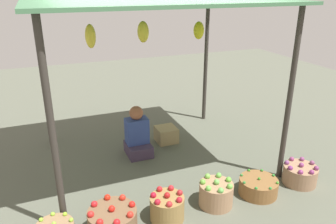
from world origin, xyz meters
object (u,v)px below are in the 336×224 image
at_px(vendor_person, 137,136).
at_px(wooden_crate_near_vendor, 166,134).
at_px(basket_green_chilies, 258,186).
at_px(basket_purple_onions, 300,174).
at_px(basket_red_apples, 167,207).
at_px(basket_green_apples, 216,194).
at_px(basket_red_tomatoes, 113,222).

bearing_deg(vendor_person, wooden_crate_near_vendor, 22.33).
xyz_separation_m(basket_green_chilies, basket_purple_onions, (0.66, 0.00, 0.03)).
bearing_deg(basket_red_apples, basket_green_apples, 2.00).
bearing_deg(wooden_crate_near_vendor, basket_green_chilies, -73.77).
height_order(vendor_person, basket_purple_onions, vendor_person).
xyz_separation_m(basket_red_apples, basket_green_apples, (0.64, 0.02, 0.00)).
bearing_deg(basket_green_chilies, basket_green_apples, 179.47).
distance_m(basket_red_tomatoes, basket_green_apples, 1.26).
distance_m(basket_red_tomatoes, basket_green_chilies, 1.87).
xyz_separation_m(vendor_person, basket_green_apples, (0.49, -1.58, -0.15)).
distance_m(basket_red_apples, wooden_crate_near_vendor, 1.97).
bearing_deg(basket_purple_onions, basket_green_chilies, -179.88).
bearing_deg(basket_green_apples, basket_purple_onions, -0.19).
bearing_deg(basket_red_apples, basket_green_chilies, 0.77).
bearing_deg(basket_purple_onions, basket_green_apples, 179.81).
bearing_deg(basket_green_chilies, wooden_crate_near_vendor, 106.23).
relative_size(vendor_person, basket_green_apples, 1.92).
relative_size(vendor_person, basket_green_chilies, 1.62).
distance_m(vendor_person, basket_purple_onions, 2.37).
relative_size(basket_red_tomatoes, basket_green_apples, 1.27).
height_order(vendor_person, basket_green_apples, vendor_person).
xyz_separation_m(basket_red_tomatoes, wooden_crate_near_vendor, (1.34, 1.85, -0.03)).
bearing_deg(wooden_crate_near_vendor, basket_purple_onions, -56.77).
distance_m(vendor_person, wooden_crate_near_vendor, 0.64).
relative_size(basket_red_tomatoes, basket_green_chilies, 1.07).
bearing_deg(basket_green_apples, wooden_crate_near_vendor, 87.53).
height_order(basket_purple_onions, wooden_crate_near_vendor, basket_purple_onions).
xyz_separation_m(basket_red_tomatoes, basket_purple_onions, (2.53, 0.04, -0.03)).
bearing_deg(vendor_person, basket_red_apples, -95.23).
height_order(basket_green_chilies, basket_purple_onions, basket_purple_onions).
relative_size(basket_red_tomatoes, wooden_crate_near_vendor, 1.53).
bearing_deg(basket_red_apples, basket_purple_onions, 0.54).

